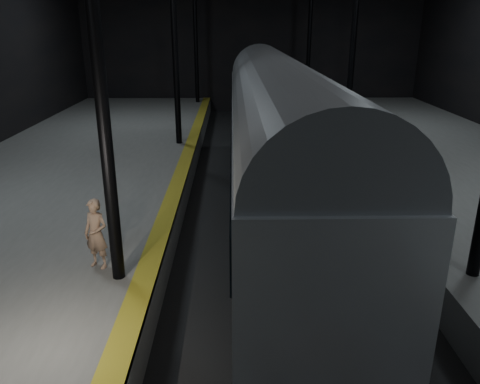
{
  "coord_description": "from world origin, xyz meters",
  "views": [
    {
      "loc": [
        -1.35,
        -12.82,
        6.07
      ],
      "look_at": [
        -1.18,
        -1.46,
        2.0
      ],
      "focal_mm": 35.0,
      "sensor_mm": 36.0,
      "label": 1
    }
  ],
  "objects": [
    {
      "name": "train",
      "position": [
        -0.0,
        1.89,
        2.83
      ],
      "size": [
        2.85,
        19.0,
        5.08
      ],
      "color": "#ABADB3",
      "rests_on": "ground"
    },
    {
      "name": "woman",
      "position": [
        -4.34,
        -3.53,
        1.79
      ],
      "size": [
        0.68,
        0.58,
        1.58
      ],
      "primitive_type": "imported",
      "rotation": [
        0.0,
        0.0,
        -0.41
      ],
      "color": "tan",
      "rests_on": "platform_left"
    },
    {
      "name": "tactile_strip",
      "position": [
        -3.25,
        0.0,
        1.0
      ],
      "size": [
        0.5,
        43.8,
        0.01
      ],
      "primitive_type": "cube",
      "color": "olive",
      "rests_on": "platform_left"
    },
    {
      "name": "platform_left",
      "position": [
        -7.5,
        0.0,
        0.5
      ],
      "size": [
        9.0,
        43.8,
        1.0
      ],
      "primitive_type": "cube",
      "color": "#585855",
      "rests_on": "ground"
    },
    {
      "name": "ground",
      "position": [
        0.0,
        0.0,
        0.0
      ],
      "size": [
        44.0,
        44.0,
        0.0
      ],
      "primitive_type": "plane",
      "color": "black",
      "rests_on": "ground"
    },
    {
      "name": "track",
      "position": [
        0.0,
        0.0,
        0.07
      ],
      "size": [
        2.4,
        43.0,
        0.24
      ],
      "color": "#3F3328",
      "rests_on": "ground"
    }
  ]
}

